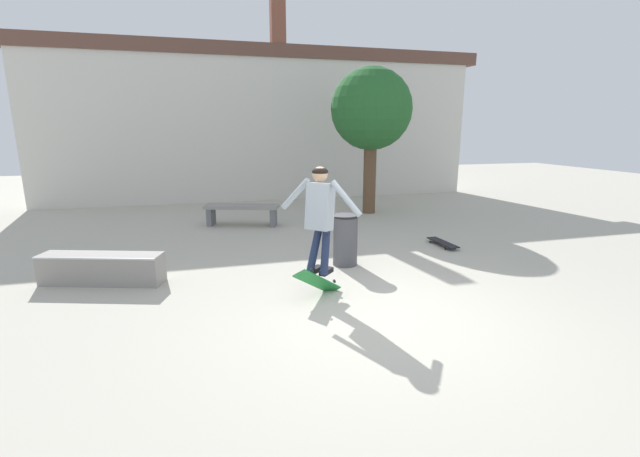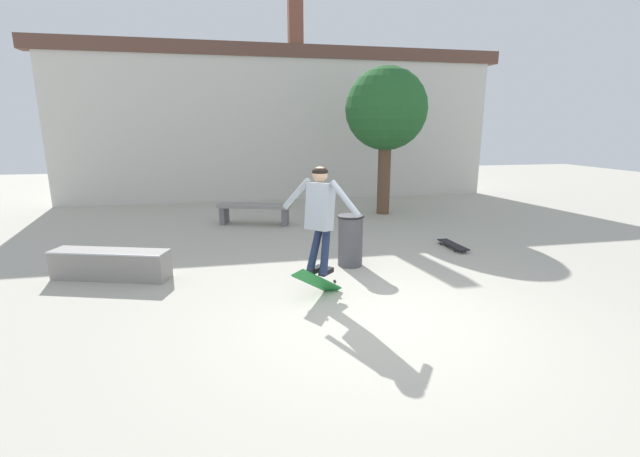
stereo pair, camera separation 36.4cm
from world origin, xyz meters
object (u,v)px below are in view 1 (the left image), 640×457
(trash_bin, at_px, (345,239))
(park_bench, at_px, (242,210))
(skate_ledge, at_px, (102,269))
(tree_right, at_px, (371,110))
(skater, at_px, (320,211))
(skateboard_flipping, at_px, (318,282))
(skateboard_resting, at_px, (443,243))

(trash_bin, bearing_deg, park_bench, 111.89)
(skate_ledge, xyz_separation_m, trash_bin, (3.88, -0.11, 0.23))
(tree_right, height_order, skate_ledge, tree_right)
(tree_right, xyz_separation_m, park_bench, (-3.58, -0.69, -2.41))
(skater, bearing_deg, skateboard_flipping, -171.55)
(skate_ledge, bearing_deg, park_bench, 72.58)
(tree_right, relative_size, trash_bin, 4.41)
(park_bench, xyz_separation_m, skateboard_resting, (3.74, -2.96, -0.30))
(trash_bin, distance_m, skater, 1.63)
(tree_right, height_order, skateboard_flipping, tree_right)
(skateboard_flipping, height_order, skateboard_resting, skateboard_flipping)
(tree_right, relative_size, skate_ledge, 2.08)
(skate_ledge, distance_m, skateboard_resting, 6.20)
(trash_bin, xyz_separation_m, skateboard_flipping, (-0.84, -1.29, -0.24))
(skate_ledge, bearing_deg, skateboard_flipping, -7.03)
(skateboard_resting, bearing_deg, skater, 118.91)
(skater, bearing_deg, trash_bin, 11.70)
(skateboard_flipping, distance_m, skateboard_resting, 3.68)
(skateboard_resting, bearing_deg, skateboard_flipping, 119.48)
(skater, height_order, skateboard_resting, skater)
(skater, bearing_deg, tree_right, 16.52)
(skate_ledge, relative_size, trash_bin, 2.12)
(tree_right, distance_m, skate_ledge, 7.76)
(tree_right, distance_m, skater, 6.42)
(park_bench, xyz_separation_m, trash_bin, (1.44, -3.59, 0.09))
(skateboard_flipping, bearing_deg, park_bench, 65.89)
(skater, relative_size, skateboard_flipping, 1.94)
(tree_right, xyz_separation_m, skater, (-2.92, -5.49, -1.57))
(tree_right, bearing_deg, skateboard_resting, -87.58)
(park_bench, height_order, skater, skater)
(park_bench, relative_size, skateboard_flipping, 2.37)
(park_bench, height_order, skateboard_flipping, skateboard_flipping)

